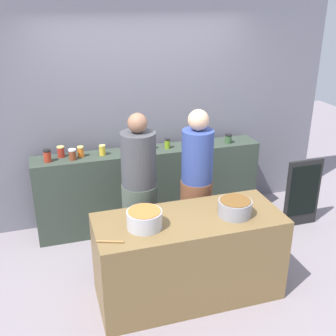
{
  "coord_description": "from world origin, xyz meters",
  "views": [
    {
      "loc": [
        -1.14,
        -3.36,
        2.69
      ],
      "look_at": [
        0.0,
        0.35,
        1.05
      ],
      "focal_mm": 44.75,
      "sensor_mm": 36.0,
      "label": 1
    }
  ],
  "objects_px": {
    "preserve_jar_6": "(151,144)",
    "preserve_jar_1": "(61,152)",
    "preserve_jar_2": "(72,154)",
    "preserve_jar_9": "(203,140)",
    "preserve_jar_5": "(137,148)",
    "wooden_spoon": "(110,242)",
    "cook_with_tongs": "(140,198)",
    "preserve_jar_0": "(47,156)",
    "preserve_jar_10": "(228,139)",
    "cooking_pot_center": "(235,208)",
    "chalkboard_sign": "(303,193)",
    "preserve_jar_3": "(81,152)",
    "cooking_pot_left": "(144,219)",
    "preserve_jar_4": "(102,150)",
    "preserve_jar_7": "(167,144)",
    "cook_in_cap": "(196,193)",
    "preserve_jar_8": "(191,141)"
  },
  "relations": [
    {
      "from": "preserve_jar_2",
      "to": "preserve_jar_10",
      "type": "distance_m",
      "value": 1.87
    },
    {
      "from": "cooking_pot_left",
      "to": "cook_with_tongs",
      "type": "height_order",
      "value": "cook_with_tongs"
    },
    {
      "from": "chalkboard_sign",
      "to": "preserve_jar_1",
      "type": "bearing_deg",
      "value": 166.75
    },
    {
      "from": "preserve_jar_3",
      "to": "preserve_jar_1",
      "type": "bearing_deg",
      "value": 165.11
    },
    {
      "from": "preserve_jar_0",
      "to": "wooden_spoon",
      "type": "bearing_deg",
      "value": -75.37
    },
    {
      "from": "preserve_jar_2",
      "to": "preserve_jar_9",
      "type": "height_order",
      "value": "preserve_jar_9"
    },
    {
      "from": "preserve_jar_7",
      "to": "preserve_jar_8",
      "type": "bearing_deg",
      "value": -0.92
    },
    {
      "from": "preserve_jar_10",
      "to": "chalkboard_sign",
      "type": "xyz_separation_m",
      "value": [
        0.78,
        -0.53,
        -0.6
      ]
    },
    {
      "from": "preserve_jar_2",
      "to": "cook_with_tongs",
      "type": "relative_size",
      "value": 0.07
    },
    {
      "from": "preserve_jar_7",
      "to": "cooking_pot_left",
      "type": "bearing_deg",
      "value": -114.18
    },
    {
      "from": "preserve_jar_4",
      "to": "preserve_jar_7",
      "type": "distance_m",
      "value": 0.77
    },
    {
      "from": "preserve_jar_5",
      "to": "wooden_spoon",
      "type": "height_order",
      "value": "preserve_jar_5"
    },
    {
      "from": "preserve_jar_5",
      "to": "cook_with_tongs",
      "type": "height_order",
      "value": "cook_with_tongs"
    },
    {
      "from": "preserve_jar_4",
      "to": "preserve_jar_10",
      "type": "relative_size",
      "value": 1.08
    },
    {
      "from": "preserve_jar_0",
      "to": "preserve_jar_10",
      "type": "relative_size",
      "value": 1.24
    },
    {
      "from": "preserve_jar_3",
      "to": "cooking_pot_center",
      "type": "xyz_separation_m",
      "value": [
        1.2,
        -1.48,
        -0.14
      ]
    },
    {
      "from": "preserve_jar_7",
      "to": "cook_in_cap",
      "type": "relative_size",
      "value": 0.07
    },
    {
      "from": "preserve_jar_1",
      "to": "cook_in_cap",
      "type": "height_order",
      "value": "cook_in_cap"
    },
    {
      "from": "preserve_jar_4",
      "to": "preserve_jar_8",
      "type": "height_order",
      "value": "same"
    },
    {
      "from": "preserve_jar_2",
      "to": "preserve_jar_4",
      "type": "bearing_deg",
      "value": 6.87
    },
    {
      "from": "preserve_jar_1",
      "to": "cooking_pot_left",
      "type": "height_order",
      "value": "preserve_jar_1"
    },
    {
      "from": "preserve_jar_2",
      "to": "cooking_pot_left",
      "type": "height_order",
      "value": "preserve_jar_2"
    },
    {
      "from": "preserve_jar_10",
      "to": "wooden_spoon",
      "type": "xyz_separation_m",
      "value": [
        -1.73,
        -1.54,
        -0.2
      ]
    },
    {
      "from": "cooking_pot_center",
      "to": "wooden_spoon",
      "type": "bearing_deg",
      "value": -174.2
    },
    {
      "from": "cooking_pot_center",
      "to": "cook_in_cap",
      "type": "relative_size",
      "value": 0.18
    },
    {
      "from": "preserve_jar_1",
      "to": "chalkboard_sign",
      "type": "distance_m",
      "value": 2.9
    },
    {
      "from": "preserve_jar_0",
      "to": "preserve_jar_3",
      "type": "bearing_deg",
      "value": 7.23
    },
    {
      "from": "preserve_jar_8",
      "to": "cooking_pot_center",
      "type": "relative_size",
      "value": 0.39
    },
    {
      "from": "preserve_jar_7",
      "to": "cook_with_tongs",
      "type": "xyz_separation_m",
      "value": [
        -0.52,
        -0.71,
        -0.3
      ]
    },
    {
      "from": "preserve_jar_3",
      "to": "preserve_jar_10",
      "type": "relative_size",
      "value": 1.1
    },
    {
      "from": "preserve_jar_8",
      "to": "chalkboard_sign",
      "type": "relative_size",
      "value": 0.14
    },
    {
      "from": "preserve_jar_0",
      "to": "cooking_pot_center",
      "type": "bearing_deg",
      "value": -42.6
    },
    {
      "from": "preserve_jar_6",
      "to": "preserve_jar_1",
      "type": "bearing_deg",
      "value": 177.53
    },
    {
      "from": "preserve_jar_6",
      "to": "preserve_jar_7",
      "type": "relative_size",
      "value": 1.0
    },
    {
      "from": "preserve_jar_9",
      "to": "wooden_spoon",
      "type": "distance_m",
      "value": 2.1
    },
    {
      "from": "preserve_jar_9",
      "to": "cooking_pot_center",
      "type": "relative_size",
      "value": 0.44
    },
    {
      "from": "preserve_jar_5",
      "to": "cook_with_tongs",
      "type": "relative_size",
      "value": 0.08
    },
    {
      "from": "preserve_jar_3",
      "to": "preserve_jar_6",
      "type": "xyz_separation_m",
      "value": [
        0.82,
        0.01,
        -0.0
      ]
    },
    {
      "from": "preserve_jar_6",
      "to": "preserve_jar_5",
      "type": "bearing_deg",
      "value": -155.5
    },
    {
      "from": "preserve_jar_4",
      "to": "preserve_jar_5",
      "type": "relative_size",
      "value": 0.89
    },
    {
      "from": "preserve_jar_1",
      "to": "chalkboard_sign",
      "type": "relative_size",
      "value": 0.15
    },
    {
      "from": "chalkboard_sign",
      "to": "preserve_jar_4",
      "type": "bearing_deg",
      "value": 166.07
    },
    {
      "from": "preserve_jar_4",
      "to": "preserve_jar_6",
      "type": "xyz_separation_m",
      "value": [
        0.58,
        0.03,
        -0.0
      ]
    },
    {
      "from": "cooking_pot_center",
      "to": "wooden_spoon",
      "type": "relative_size",
      "value": 1.33
    },
    {
      "from": "cooking_pot_left",
      "to": "preserve_jar_8",
      "type": "bearing_deg",
      "value": 56.57
    },
    {
      "from": "cooking_pot_center",
      "to": "chalkboard_sign",
      "type": "height_order",
      "value": "cooking_pot_center"
    },
    {
      "from": "cooking_pot_left",
      "to": "preserve_jar_9",
      "type": "bearing_deg",
      "value": 52.49
    },
    {
      "from": "preserve_jar_6",
      "to": "cook_with_tongs",
      "type": "relative_size",
      "value": 0.07
    },
    {
      "from": "preserve_jar_10",
      "to": "cook_in_cap",
      "type": "xyz_separation_m",
      "value": [
        -0.69,
        -0.74,
        -0.29
      ]
    },
    {
      "from": "preserve_jar_2",
      "to": "preserve_jar_3",
      "type": "height_order",
      "value": "same"
    }
  ]
}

